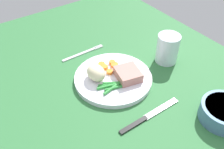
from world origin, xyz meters
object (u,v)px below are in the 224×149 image
Objects in this scene: meat_portion at (128,75)px; dinner_plate at (112,79)px; knife at (148,116)px; fork at (83,53)px; water_glass at (167,50)px; salad_bowl at (224,112)px.

dinner_plate is at bearing -130.60° from meat_portion.
fork is at bearing -175.79° from knife.
water_glass is (-1.13, 17.59, 1.24)cm from meat_portion.
water_glass is (20.13, 21.73, 4.06)cm from fork.
knife is at bearing -0.92° from dinner_plate.
dinner_plate is 1.92× the size of salad_bowl.
knife reaches higher than fork.
fork is 1.65× the size of water_glass.
salad_bowl is (47.66, 16.09, 2.44)cm from fork.
fork is 50.36cm from salad_bowl.
water_glass reaches higher than meat_portion.
dinner_plate reaches higher than fork.
salad_bowl is at bearing -11.58° from water_glass.
knife is 1.60× the size of salad_bowl.
meat_portion is at bearing 49.40° from dinner_plate.
meat_portion is 0.37× the size of knife.
meat_portion is 21.85cm from fork.
knife is at bearing -16.06° from meat_portion.
salad_bowl is at bearing 20.09° from fork.
salad_bowl reaches higher than knife.
dinner_plate reaches higher than knife.
knife is 27.09cm from water_glass.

